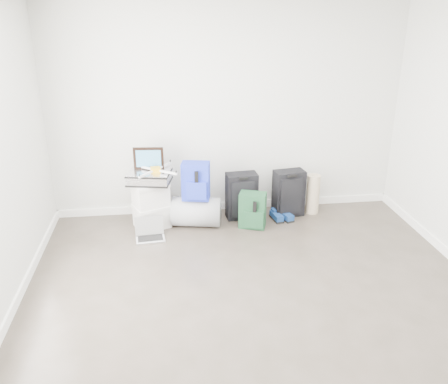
{
  "coord_description": "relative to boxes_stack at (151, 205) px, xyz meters",
  "views": [
    {
      "loc": [
        -0.8,
        -3.38,
        2.63
      ],
      "look_at": [
        -0.12,
        1.9,
        0.49
      ],
      "focal_mm": 38.0,
      "sensor_mm": 36.0,
      "label": 1
    }
  ],
  "objects": [
    {
      "name": "room_envelope",
      "position": [
        1.01,
        -2.05,
        1.43
      ],
      "size": [
        4.52,
        5.02,
        2.71
      ],
      "color": "silver",
      "rests_on": "ground"
    },
    {
      "name": "large_suitcase",
      "position": [
        1.16,
        0.12,
        0.01
      ],
      "size": [
        0.41,
        0.28,
        0.61
      ],
      "rotation": [
        0.0,
        0.0,
        0.08
      ],
      "color": "black",
      "rests_on": "ground"
    },
    {
      "name": "ground",
      "position": [
        1.01,
        -2.06,
        -0.3
      ],
      "size": [
        5.0,
        5.0,
        0.0
      ],
      "primitive_type": "plane",
      "color": "#363027",
      "rests_on": "ground"
    },
    {
      "name": "shoes",
      "position": [
        1.66,
        -0.01,
        -0.25
      ],
      "size": [
        0.29,
        0.29,
        0.09
      ],
      "rotation": [
        0.0,
        0.0,
        0.24
      ],
      "color": "black",
      "rests_on": "ground"
    },
    {
      "name": "drone",
      "position": [
        0.08,
        -0.02,
        0.46
      ],
      "size": [
        0.51,
        0.51,
        0.06
      ],
      "rotation": [
        0.0,
        0.0,
        0.14
      ],
      "color": "gold",
      "rests_on": "briefcase"
    },
    {
      "name": "duffel_bag",
      "position": [
        0.56,
        -0.03,
        -0.11
      ],
      "size": [
        0.66,
        0.48,
        0.37
      ],
      "primitive_type": "cylinder",
      "rotation": [
        0.0,
        1.57,
        -0.2
      ],
      "color": "gray",
      "rests_on": "ground"
    },
    {
      "name": "painting",
      "position": [
        -0.0,
        0.1,
        0.57
      ],
      "size": [
        0.36,
        0.06,
        0.27
      ],
      "rotation": [
        0.0,
        0.0,
        -0.1
      ],
      "color": "black",
      "rests_on": "briefcase"
    },
    {
      "name": "green_backpack",
      "position": [
        1.25,
        -0.18,
        -0.08
      ],
      "size": [
        0.37,
        0.32,
        0.45
      ],
      "rotation": [
        0.0,
        0.0,
        -0.34
      ],
      "color": "#153C23",
      "rests_on": "ground"
    },
    {
      "name": "carry_on",
      "position": [
        1.78,
        0.13,
        0.01
      ],
      "size": [
        0.42,
        0.3,
        0.61
      ],
      "rotation": [
        0.0,
        0.0,
        0.14
      ],
      "color": "black",
      "rests_on": "ground"
    },
    {
      "name": "laptop",
      "position": [
        -0.02,
        -0.31,
        -0.24
      ],
      "size": [
        0.36,
        0.27,
        0.24
      ],
      "rotation": [
        0.0,
        0.0,
        0.09
      ],
      "color": "#B3B3B7",
      "rests_on": "ground"
    },
    {
      "name": "rolled_rug",
      "position": [
        2.12,
        0.16,
        -0.03
      ],
      "size": [
        0.17,
        0.17,
        0.53
      ],
      "primitive_type": "cylinder",
      "color": "tan",
      "rests_on": "ground"
    },
    {
      "name": "boxes_stack",
      "position": [
        0.0,
        0.0,
        0.0
      ],
      "size": [
        0.51,
        0.47,
        0.59
      ],
      "rotation": [
        0.0,
        0.0,
        0.4
      ],
      "color": "silver",
      "rests_on": "ground"
    },
    {
      "name": "briefcase",
      "position": [
        -0.0,
        0.0,
        0.36
      ],
      "size": [
        0.56,
        0.46,
        0.14
      ],
      "primitive_type": "cube",
      "rotation": [
        0.0,
        0.0,
        -0.21
      ],
      "color": "#B2B2B7",
      "rests_on": "boxes_stack"
    },
    {
      "name": "blue_backpack",
      "position": [
        0.56,
        -0.07,
        0.3
      ],
      "size": [
        0.37,
        0.3,
        0.47
      ],
      "rotation": [
        0.0,
        0.0,
        -0.19
      ],
      "color": "#1B23B3",
      "rests_on": "duffel_bag"
    }
  ]
}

